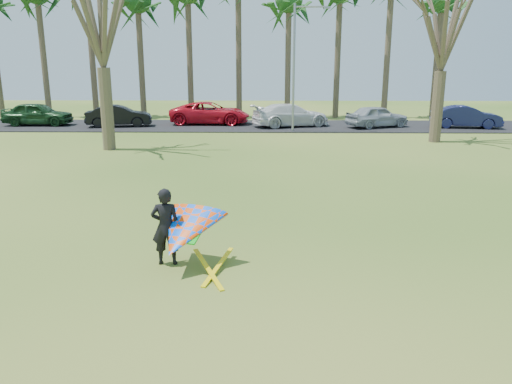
{
  "coord_description": "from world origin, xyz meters",
  "views": [
    {
      "loc": [
        0.27,
        -10.86,
        4.45
      ],
      "look_at": [
        0.0,
        2.0,
        1.1
      ],
      "focal_mm": 35.0,
      "sensor_mm": 36.0,
      "label": 1
    }
  ],
  "objects_px": {
    "streetlight": "(296,62)",
    "kite_flyer": "(182,231)",
    "car_0": "(38,114)",
    "car_3": "(291,115)",
    "bare_tree_left": "(99,11)",
    "car_1": "(119,116)",
    "car_4": "(377,116)",
    "bare_tree_right": "(445,22)",
    "car_2": "(210,113)",
    "car_5": "(466,117)"
  },
  "relations": [
    {
      "from": "car_0",
      "to": "car_1",
      "type": "height_order",
      "value": "car_0"
    },
    {
      "from": "bare_tree_right",
      "to": "car_2",
      "type": "height_order",
      "value": "bare_tree_right"
    },
    {
      "from": "streetlight",
      "to": "kite_flyer",
      "type": "xyz_separation_m",
      "value": [
        -3.74,
        -22.52,
        -3.61
      ]
    },
    {
      "from": "car_5",
      "to": "kite_flyer",
      "type": "bearing_deg",
      "value": 156.24
    },
    {
      "from": "car_4",
      "to": "kite_flyer",
      "type": "distance_m",
      "value": 26.48
    },
    {
      "from": "car_2",
      "to": "kite_flyer",
      "type": "relative_size",
      "value": 2.42
    },
    {
      "from": "car_0",
      "to": "car_4",
      "type": "distance_m",
      "value": 24.12
    },
    {
      "from": "car_2",
      "to": "kite_flyer",
      "type": "height_order",
      "value": "kite_flyer"
    },
    {
      "from": "car_4",
      "to": "car_5",
      "type": "distance_m",
      "value": 6.09
    },
    {
      "from": "car_1",
      "to": "car_5",
      "type": "height_order",
      "value": "car_5"
    },
    {
      "from": "bare_tree_right",
      "to": "car_4",
      "type": "bearing_deg",
      "value": 108.23
    },
    {
      "from": "car_0",
      "to": "car_1",
      "type": "bearing_deg",
      "value": -95.69
    },
    {
      "from": "kite_flyer",
      "to": "car_0",
      "type": "bearing_deg",
      "value": 119.91
    },
    {
      "from": "bare_tree_left",
      "to": "car_1",
      "type": "distance_m",
      "value": 11.29
    },
    {
      "from": "streetlight",
      "to": "kite_flyer",
      "type": "bearing_deg",
      "value": -99.43
    },
    {
      "from": "car_3",
      "to": "car_1",
      "type": "bearing_deg",
      "value": 71.39
    },
    {
      "from": "car_1",
      "to": "car_2",
      "type": "distance_m",
      "value": 6.45
    },
    {
      "from": "streetlight",
      "to": "car_0",
      "type": "relative_size",
      "value": 1.66
    },
    {
      "from": "car_2",
      "to": "car_3",
      "type": "distance_m",
      "value": 5.99
    },
    {
      "from": "car_1",
      "to": "car_4",
      "type": "relative_size",
      "value": 1.01
    },
    {
      "from": "bare_tree_left",
      "to": "streetlight",
      "type": "distance_m",
      "value": 12.58
    },
    {
      "from": "car_3",
      "to": "bare_tree_right",
      "type": "bearing_deg",
      "value": -149.09
    },
    {
      "from": "streetlight",
      "to": "car_4",
      "type": "relative_size",
      "value": 1.8
    },
    {
      "from": "car_1",
      "to": "car_5",
      "type": "relative_size",
      "value": 0.98
    },
    {
      "from": "bare_tree_right",
      "to": "car_0",
      "type": "height_order",
      "value": "bare_tree_right"
    },
    {
      "from": "bare_tree_right",
      "to": "car_2",
      "type": "distance_m",
      "value": 16.91
    },
    {
      "from": "car_5",
      "to": "car_3",
      "type": "bearing_deg",
      "value": 96.34
    },
    {
      "from": "bare_tree_left",
      "to": "kite_flyer",
      "type": "xyz_separation_m",
      "value": [
        6.42,
        -15.52,
        -6.06
      ]
    },
    {
      "from": "car_3",
      "to": "car_5",
      "type": "relative_size",
      "value": 1.19
    },
    {
      "from": "car_1",
      "to": "car_3",
      "type": "height_order",
      "value": "car_3"
    },
    {
      "from": "car_5",
      "to": "kite_flyer",
      "type": "xyz_separation_m",
      "value": [
        -15.64,
        -24.55,
        0.04
      ]
    },
    {
      "from": "car_0",
      "to": "kite_flyer",
      "type": "relative_size",
      "value": 2.01
    },
    {
      "from": "car_4",
      "to": "car_3",
      "type": "bearing_deg",
      "value": 62.55
    },
    {
      "from": "bare_tree_left",
      "to": "car_0",
      "type": "relative_size",
      "value": 2.02
    },
    {
      "from": "bare_tree_right",
      "to": "car_1",
      "type": "height_order",
      "value": "bare_tree_right"
    },
    {
      "from": "bare_tree_right",
      "to": "kite_flyer",
      "type": "relative_size",
      "value": 3.86
    },
    {
      "from": "bare_tree_right",
      "to": "car_3",
      "type": "distance_m",
      "value": 11.81
    },
    {
      "from": "streetlight",
      "to": "car_4",
      "type": "xyz_separation_m",
      "value": [
        5.81,
        2.18,
        -3.65
      ]
    },
    {
      "from": "car_4",
      "to": "car_5",
      "type": "bearing_deg",
      "value": -115.56
    },
    {
      "from": "car_2",
      "to": "car_4",
      "type": "bearing_deg",
      "value": -96.64
    },
    {
      "from": "car_0",
      "to": "car_3",
      "type": "distance_m",
      "value": 18.14
    },
    {
      "from": "car_1",
      "to": "car_3",
      "type": "bearing_deg",
      "value": -99.03
    },
    {
      "from": "bare_tree_left",
      "to": "kite_flyer",
      "type": "distance_m",
      "value": 17.86
    },
    {
      "from": "streetlight",
      "to": "car_0",
      "type": "height_order",
      "value": "streetlight"
    },
    {
      "from": "car_3",
      "to": "car_5",
      "type": "bearing_deg",
      "value": -112.33
    },
    {
      "from": "car_0",
      "to": "car_5",
      "type": "relative_size",
      "value": 1.05
    },
    {
      "from": "bare_tree_left",
      "to": "bare_tree_right",
      "type": "distance_m",
      "value": 18.25
    },
    {
      "from": "bare_tree_right",
      "to": "car_5",
      "type": "bearing_deg",
      "value": 56.04
    },
    {
      "from": "car_2",
      "to": "car_3",
      "type": "bearing_deg",
      "value": -101.17
    },
    {
      "from": "streetlight",
      "to": "car_0",
      "type": "bearing_deg",
      "value": 171.29
    }
  ]
}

